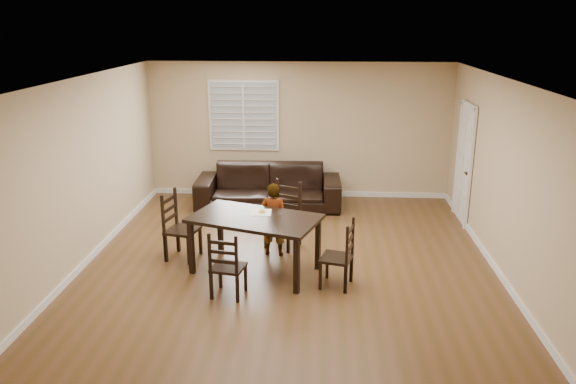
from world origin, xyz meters
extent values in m
plane|color=brown|center=(0.00, 0.00, 0.00)|extent=(7.00, 7.00, 0.00)
cube|color=tan|center=(0.00, 3.50, 1.35)|extent=(6.00, 0.04, 2.70)
cube|color=tan|center=(0.00, -3.50, 1.35)|extent=(6.00, 0.04, 2.70)
cube|color=tan|center=(-3.00, 0.00, 1.35)|extent=(0.04, 7.00, 2.70)
cube|color=tan|center=(3.00, 0.00, 1.35)|extent=(0.04, 7.00, 2.70)
cube|color=white|center=(0.00, 0.00, 2.70)|extent=(6.00, 7.00, 0.04)
cube|color=white|center=(-1.10, 3.45, 1.65)|extent=(1.40, 0.08, 1.40)
cube|color=white|center=(2.97, 2.20, 1.02)|extent=(0.06, 0.94, 2.05)
cylinder|color=#332114|center=(2.94, 1.90, 0.95)|extent=(0.06, 0.06, 0.02)
cube|color=white|center=(0.00, 3.48, 0.05)|extent=(6.00, 0.03, 0.10)
cube|color=white|center=(-2.98, 0.00, 0.05)|extent=(0.03, 7.00, 0.10)
cube|color=white|center=(2.98, 0.00, 0.05)|extent=(0.03, 7.00, 0.10)
cube|color=black|center=(-0.46, -0.18, 0.80)|extent=(1.99, 1.51, 0.05)
cube|color=black|center=(-1.35, -0.31, 0.39)|extent=(0.09, 0.09, 0.78)
cube|color=black|center=(0.16, -0.84, 0.39)|extent=(0.09, 0.09, 0.78)
cube|color=black|center=(-1.08, 0.47, 0.39)|extent=(0.09, 0.09, 0.78)
cube|color=black|center=(0.43, -0.05, 0.39)|extent=(0.09, 0.09, 0.78)
cube|color=black|center=(-0.14, 0.75, 0.45)|extent=(0.61, 0.60, 0.04)
cube|color=black|center=(-0.05, 0.93, 0.52)|extent=(0.44, 0.24, 1.05)
cube|color=black|center=(-0.40, 0.67, 0.21)|extent=(0.06, 0.06, 0.43)
cube|color=black|center=(-0.03, 0.50, 0.21)|extent=(0.06, 0.06, 0.43)
cube|color=black|center=(-0.24, 1.01, 0.21)|extent=(0.06, 0.06, 0.43)
cube|color=black|center=(0.13, 0.84, 0.21)|extent=(0.06, 0.06, 0.43)
cube|color=black|center=(-0.72, -0.94, 0.39)|extent=(0.47, 0.45, 0.04)
cube|color=black|center=(-0.76, -1.11, 0.46)|extent=(0.41, 0.11, 0.91)
cube|color=black|center=(-0.52, -0.81, 0.19)|extent=(0.04, 0.04, 0.37)
cube|color=black|center=(-0.87, -0.75, 0.19)|extent=(0.04, 0.04, 0.37)
cube|color=black|center=(-0.58, -1.14, 0.19)|extent=(0.04, 0.04, 0.37)
cube|color=black|center=(-0.93, -1.07, 0.19)|extent=(0.04, 0.04, 0.37)
cube|color=black|center=(-1.61, 0.21, 0.45)|extent=(0.53, 0.55, 0.04)
cube|color=black|center=(-1.80, 0.26, 0.52)|extent=(0.14, 0.46, 1.04)
cube|color=black|center=(-1.47, -0.02, 0.21)|extent=(0.05, 0.05, 0.43)
cube|color=black|center=(-1.38, 0.37, 0.21)|extent=(0.05, 0.05, 0.43)
cube|color=black|center=(-1.83, 0.06, 0.21)|extent=(0.05, 0.05, 0.43)
cube|color=black|center=(-1.74, 0.45, 0.21)|extent=(0.05, 0.05, 0.43)
cube|color=black|center=(0.68, -0.58, 0.40)|extent=(0.49, 0.51, 0.04)
cube|color=black|center=(0.86, -0.62, 0.47)|extent=(0.14, 0.42, 0.94)
cube|color=black|center=(0.57, -0.36, 0.19)|extent=(0.05, 0.05, 0.39)
cube|color=black|center=(0.47, -0.71, 0.19)|extent=(0.05, 0.05, 0.39)
cube|color=black|center=(0.89, -0.44, 0.19)|extent=(0.05, 0.05, 0.39)
cube|color=black|center=(0.80, -0.80, 0.19)|extent=(0.05, 0.05, 0.39)
imported|color=gray|center=(-0.25, 0.42, 0.57)|extent=(0.44, 0.31, 1.15)
cube|color=white|center=(-0.40, 0.00, 0.83)|extent=(0.31, 0.31, 0.00)
torus|color=#BC9243|center=(-0.38, 0.00, 0.85)|extent=(0.10, 0.10, 0.03)
torus|color=silver|center=(-0.38, 0.00, 0.86)|extent=(0.09, 0.09, 0.02)
imported|color=black|center=(-0.55, 2.74, 0.40)|extent=(2.78, 1.15, 0.80)
camera|label=1|loc=(0.46, -7.55, 3.47)|focal=35.00mm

